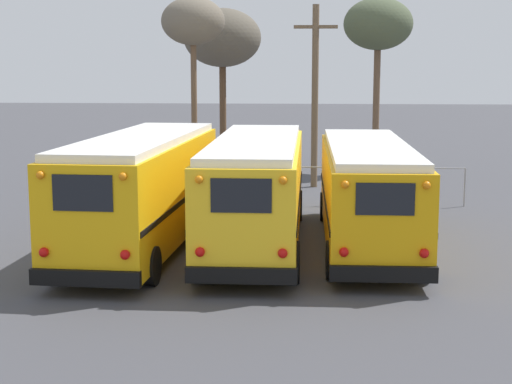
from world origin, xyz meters
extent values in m
plane|color=#424247|center=(0.00, 0.00, 0.00)|extent=(160.00, 160.00, 0.00)
cube|color=#EAAA0F|center=(-3.13, -0.79, 1.66)|extent=(2.94, 9.86, 2.66)
cube|color=white|center=(-3.13, -0.79, 3.09)|extent=(2.73, 9.46, 0.20)
cube|color=black|center=(-3.39, -5.69, 0.51)|extent=(2.50, 0.33, 0.36)
cube|color=black|center=(-3.39, -5.67, 2.39)|extent=(1.34, 0.10, 0.80)
sphere|color=red|center=(-4.30, -5.66, 1.06)|extent=(0.22, 0.22, 0.22)
sphere|color=orange|center=(-4.30, -5.66, 2.77)|extent=(0.18, 0.18, 0.18)
sphere|color=red|center=(-2.47, -5.75, 1.06)|extent=(0.22, 0.22, 0.22)
sphere|color=orange|center=(-2.47, -5.75, 2.77)|extent=(0.18, 0.18, 0.18)
cube|color=black|center=(-4.36, -0.72, 1.46)|extent=(0.52, 9.54, 0.14)
cube|color=black|center=(-1.90, -0.85, 1.46)|extent=(0.52, 9.54, 0.14)
cylinder|color=black|center=(-4.09, 2.84, 0.47)|extent=(0.33, 0.95, 0.93)
cylinder|color=black|center=(-1.81, 2.72, 0.47)|extent=(0.33, 0.95, 0.93)
cylinder|color=black|center=(-4.46, -4.30, 0.47)|extent=(0.33, 0.95, 0.93)
cylinder|color=black|center=(-2.18, -4.42, 0.47)|extent=(0.33, 0.95, 0.93)
cube|color=yellow|center=(0.00, -0.25, 1.62)|extent=(2.47, 10.11, 2.53)
cube|color=white|center=(0.00, -0.25, 2.98)|extent=(2.27, 9.70, 0.20)
cube|color=black|center=(0.02, -5.34, 0.54)|extent=(2.48, 0.21, 0.36)
cube|color=black|center=(0.02, -5.32, 2.31)|extent=(1.34, 0.03, 0.76)
sphere|color=red|center=(-0.89, -5.36, 1.05)|extent=(0.22, 0.22, 0.22)
sphere|color=orange|center=(-0.89, -5.36, 2.66)|extent=(0.18, 0.18, 0.18)
sphere|color=red|center=(0.93, -5.35, 1.05)|extent=(0.22, 0.22, 0.22)
sphere|color=orange|center=(0.93, -5.35, 2.66)|extent=(0.18, 0.18, 0.18)
cube|color=black|center=(-1.23, -0.26, 1.43)|extent=(0.06, 9.90, 0.14)
cube|color=black|center=(1.23, -0.25, 1.43)|extent=(0.06, 9.90, 0.14)
cylinder|color=black|center=(-1.15, 3.49, 0.51)|extent=(0.28, 1.02, 1.01)
cylinder|color=black|center=(1.12, 3.50, 0.51)|extent=(0.28, 1.02, 1.01)
cylinder|color=black|center=(-1.12, -4.01, 0.51)|extent=(0.28, 1.02, 1.01)
cylinder|color=black|center=(1.15, -4.00, 0.51)|extent=(0.28, 1.02, 1.01)
cube|color=#E5A00C|center=(3.13, 0.01, 1.54)|extent=(2.43, 9.76, 2.41)
cube|color=white|center=(3.13, 0.01, 2.84)|extent=(2.24, 9.37, 0.20)
cube|color=black|center=(3.17, -4.90, 0.51)|extent=(2.41, 0.22, 0.36)
cube|color=black|center=(3.17, -4.88, 2.20)|extent=(1.30, 0.04, 0.72)
sphere|color=red|center=(2.28, -4.92, 0.99)|extent=(0.22, 0.22, 0.22)
sphere|color=orange|center=(2.28, -4.92, 2.52)|extent=(0.18, 0.18, 0.18)
sphere|color=red|center=(4.05, -4.91, 0.99)|extent=(0.22, 0.22, 0.22)
sphere|color=orange|center=(4.05, -4.91, 2.52)|extent=(0.18, 0.18, 0.18)
cube|color=black|center=(1.94, 0.00, 1.35)|extent=(0.09, 9.55, 0.14)
cube|color=black|center=(4.33, 0.02, 1.35)|extent=(0.09, 9.55, 0.14)
cylinder|color=black|center=(2.01, 3.57, 0.47)|extent=(0.29, 0.95, 0.94)
cylinder|color=black|center=(4.21, 3.59, 0.47)|extent=(0.29, 0.95, 0.94)
cylinder|color=black|center=(2.06, -3.57, 0.47)|extent=(0.29, 0.95, 0.94)
cylinder|color=black|center=(4.26, -3.56, 0.47)|extent=(0.29, 0.95, 0.94)
cylinder|color=brown|center=(1.69, 10.79, 3.77)|extent=(0.28, 0.28, 7.54)
cube|color=brown|center=(1.69, 10.79, 6.63)|extent=(1.80, 0.14, 0.14)
cylinder|color=brown|center=(-2.73, 15.95, 2.67)|extent=(0.33, 0.33, 5.35)
ellipsoid|color=#5B5447|center=(-2.73, 15.95, 6.37)|extent=(3.72, 3.72, 2.79)
cylinder|color=brown|center=(4.62, 15.58, 3.04)|extent=(0.31, 0.31, 6.09)
ellipsoid|color=#4C563D|center=(4.62, 15.58, 6.98)|extent=(3.23, 3.23, 2.42)
cylinder|color=brown|center=(-3.36, 10.71, 3.07)|extent=(0.25, 0.25, 6.15)
ellipsoid|color=#6B6051|center=(-3.36, 10.71, 6.87)|extent=(2.63, 2.63, 1.97)
cylinder|color=#939399|center=(-7.13, 6.52, 0.70)|extent=(0.06, 0.06, 1.40)
cylinder|color=#939399|center=(-4.75, 6.52, 0.70)|extent=(0.06, 0.06, 1.40)
cylinder|color=#939399|center=(-2.38, 6.52, 0.70)|extent=(0.06, 0.06, 1.40)
cylinder|color=#939399|center=(0.00, 6.52, 0.70)|extent=(0.06, 0.06, 1.40)
cylinder|color=#939399|center=(2.38, 6.52, 0.70)|extent=(0.06, 0.06, 1.40)
cylinder|color=#939399|center=(4.75, 6.52, 0.70)|extent=(0.06, 0.06, 1.40)
cylinder|color=#939399|center=(7.13, 6.52, 0.70)|extent=(0.06, 0.06, 1.40)
cylinder|color=#939399|center=(0.00, 6.52, 1.40)|extent=(14.26, 0.04, 0.04)
camera|label=1|loc=(1.49, -22.02, 5.15)|focal=55.00mm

